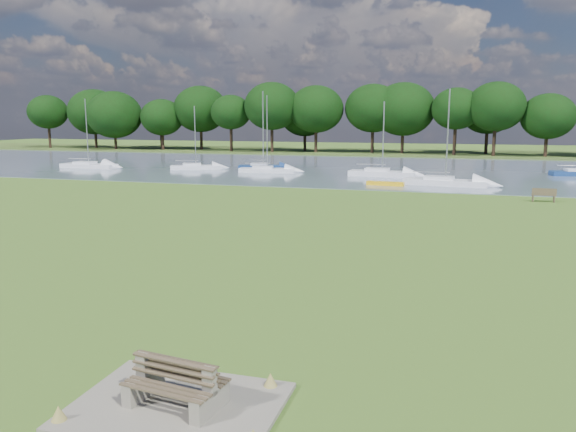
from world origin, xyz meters
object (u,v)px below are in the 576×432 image
(sailboat_1, at_px, (88,164))
(bench_pair, at_px, (176,385))
(sailboat_8, at_px, (263,165))
(sailboat_0, at_px, (267,169))
(kayak, at_px, (385,184))
(sailboat_4, at_px, (381,172))
(sailboat_5, at_px, (195,166))
(sailboat_7, at_px, (444,180))
(riverbank_bench, at_px, (544,195))

(sailboat_1, bearing_deg, bench_pair, -51.67)
(sailboat_8, bearing_deg, sailboat_0, -79.12)
(bench_pair, xyz_separation_m, sailboat_0, (-14.21, 47.91, -0.06))
(bench_pair, height_order, sailboat_1, sailboat_1)
(kayak, bearing_deg, sailboat_4, 105.93)
(sailboat_5, distance_m, sailboat_8, 7.77)
(sailboat_4, height_order, sailboat_7, sailboat_7)
(bench_pair, distance_m, sailboat_5, 54.21)
(sailboat_0, height_order, sailboat_5, sailboat_0)
(riverbank_bench, distance_m, kayak, 13.48)
(bench_pair, distance_m, sailboat_0, 49.97)
(bench_pair, height_order, sailboat_4, sailboat_4)
(sailboat_4, bearing_deg, bench_pair, -82.46)
(kayak, xyz_separation_m, sailboat_4, (-1.28, 7.54, 0.32))
(riverbank_bench, bearing_deg, sailboat_1, 165.77)
(sailboat_4, height_order, sailboat_8, sailboat_8)
(sailboat_4, relative_size, sailboat_5, 1.04)
(kayak, relative_size, sailboat_0, 0.40)
(sailboat_0, xyz_separation_m, sailboat_1, (-21.99, -0.69, 0.02))
(sailboat_5, bearing_deg, sailboat_4, -27.56)
(kayak, distance_m, sailboat_8, 18.81)
(kayak, height_order, sailboat_5, sailboat_5)
(sailboat_1, bearing_deg, sailboat_8, 10.52)
(sailboat_4, distance_m, sailboat_8, 14.33)
(kayak, bearing_deg, sailboat_5, 163.81)
(riverbank_bench, xyz_separation_m, sailboat_0, (-25.63, 14.66, -0.03))
(riverbank_bench, xyz_separation_m, sailboat_1, (-47.62, 13.97, -0.01))
(bench_pair, xyz_separation_m, sailboat_4, (-1.75, 47.13, 0.01))
(kayak, distance_m, sailboat_4, 7.65)
(bench_pair, bearing_deg, riverbank_bench, 78.94)
(kayak, xyz_separation_m, sailboat_5, (-22.73, 9.40, 0.26))
(sailboat_7, height_order, sailboat_8, sailboat_8)
(riverbank_bench, xyz_separation_m, sailboat_5, (-34.62, 15.75, -0.03))
(sailboat_5, relative_size, sailboat_7, 0.86)
(sailboat_5, bearing_deg, riverbank_bench, -47.05)
(sailboat_0, bearing_deg, sailboat_4, -12.07)
(kayak, bearing_deg, sailboat_0, 155.12)
(sailboat_1, xyz_separation_m, sailboat_4, (34.46, -0.08, 0.05))
(bench_pair, height_order, sailboat_5, sailboat_5)
(kayak, xyz_separation_m, sailboat_8, (-15.16, 11.12, 0.33))
(sailboat_1, height_order, sailboat_7, sailboat_7)
(sailboat_4, xyz_separation_m, sailboat_5, (-21.45, 1.87, -0.07))
(sailboat_1, height_order, sailboat_5, sailboat_1)
(bench_pair, distance_m, sailboat_4, 47.17)
(sailboat_0, distance_m, sailboat_8, 3.15)
(bench_pair, xyz_separation_m, sailboat_1, (-36.20, 47.22, -0.05))
(sailboat_0, relative_size, sailboat_1, 1.02)
(riverbank_bench, height_order, kayak, riverbank_bench)
(kayak, bearing_deg, sailboat_8, 150.01)
(sailboat_5, height_order, sailboat_8, sailboat_8)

